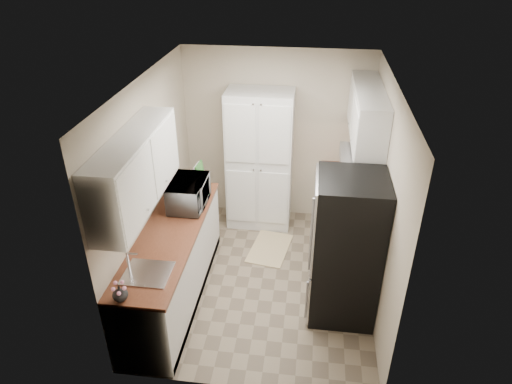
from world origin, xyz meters
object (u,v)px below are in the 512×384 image
Objects in this scene: wine_bottle at (184,187)px; refrigerator at (346,249)px; toaster_oven at (353,166)px; pantry_cabinet at (260,161)px; electric_range at (343,235)px; microwave at (189,193)px.

refrigerator is at bearing -20.76° from wine_bottle.
wine_bottle is at bearing -167.60° from toaster_oven.
pantry_cabinet is at bearing 49.81° from wine_bottle.
wine_bottle reaches higher than electric_range.
pantry_cabinet reaches higher than wine_bottle.
refrigerator reaches higher than electric_range.
electric_range reaches higher than toaster_oven.
refrigerator is at bearing -56.54° from pantry_cabinet.
pantry_cabinet is 1.77× the size of electric_range.
wine_bottle reaches higher than toaster_oven.
pantry_cabinet is 1.37m from microwave.
refrigerator is 2.84× the size of microwave.
electric_range is (1.17, -0.93, -0.52)m from pantry_cabinet.
pantry_cabinet is 2.07m from refrigerator.
pantry_cabinet is 1.28m from wine_bottle.
electric_range is at bearing 1.55° from wine_bottle.
microwave is 2.30m from toaster_oven.
refrigerator is at bearing -106.56° from toaster_oven.
refrigerator is at bearing -106.62° from microwave.
refrigerator is 2.11m from wine_bottle.
microwave reaches higher than toaster_oven.
wine_bottle is at bearing -130.19° from pantry_cabinet.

